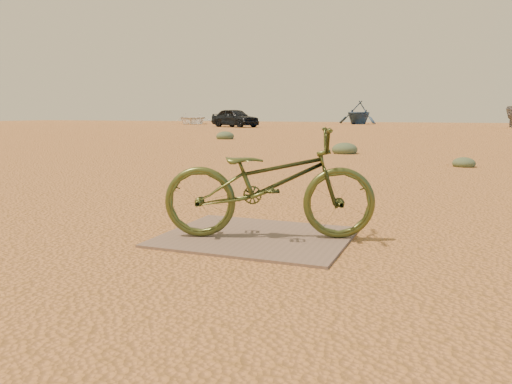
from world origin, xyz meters
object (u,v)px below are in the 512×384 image
(plywood_board, at_px, (256,237))
(boat_far_left, at_px, (359,112))
(bicycle, at_px, (269,183))
(boat_near_left, at_px, (192,119))
(car, at_px, (235,118))

(plywood_board, height_order, boat_far_left, boat_far_left)
(bicycle, height_order, boat_near_left, boat_near_left)
(car, bearing_deg, boat_far_left, -1.34)
(boat_far_left, bearing_deg, plywood_board, -67.52)
(car, bearing_deg, plywood_board, -131.45)
(bicycle, distance_m, car, 36.05)
(bicycle, relative_size, car, 0.41)
(plywood_board, height_order, boat_near_left, boat_near_left)
(boat_near_left, xyz_separation_m, boat_far_left, (15.89, 6.09, 0.63))
(car, bearing_deg, boat_near_left, 68.98)
(plywood_board, bearing_deg, car, 114.11)
(plywood_board, height_order, car, car)
(boat_near_left, distance_m, boat_far_left, 17.03)
(boat_far_left, bearing_deg, bicycle, -67.38)
(boat_near_left, height_order, boat_far_left, boat_far_left)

